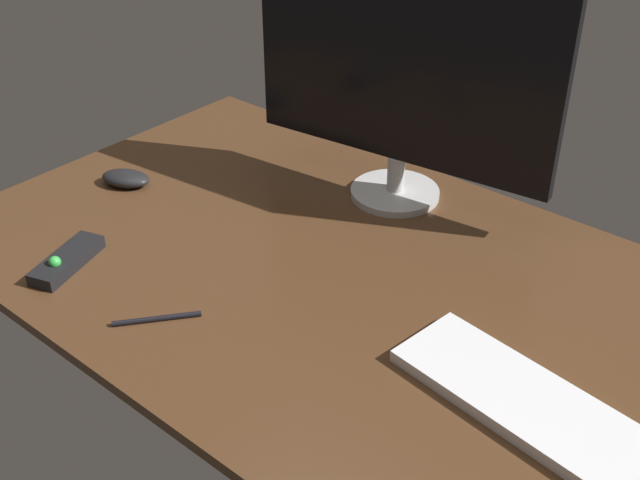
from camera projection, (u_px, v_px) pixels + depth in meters
desk at (340, 278)px, 136.58cm from camera, size 140.00×84.00×2.00cm
monitor at (401, 82)px, 145.52cm from camera, size 60.66×17.58×43.91cm
keyboard at (538, 410)px, 107.63cm from camera, size 43.61×18.86×1.94cm
computer_mouse at (126, 178)px, 161.40cm from camera, size 11.69×9.57×3.03cm
media_remote at (67, 260)px, 137.24cm from camera, size 9.53×15.96×3.69cm
pen at (157, 319)px, 125.06cm from camera, size 9.31×11.35×0.87cm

